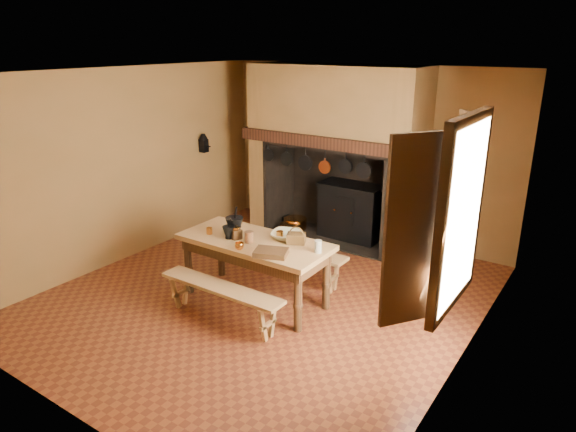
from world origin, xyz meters
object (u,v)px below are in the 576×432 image
object	(u,v)px
iron_range	(351,211)
coffee_grinder	(236,233)
bench_front	(221,295)
mixing_bowl	(286,235)
wicker_basket	(296,238)
work_table	(255,249)

from	to	relation	value
iron_range	coffee_grinder	xyz separation A→B (m)	(-0.21, -2.69, 0.41)
bench_front	mixing_bowl	world-z (taller)	mixing_bowl
mixing_bowl	wicker_basket	bearing A→B (deg)	-16.11
work_table	bench_front	bearing A→B (deg)	-90.00
work_table	wicker_basket	size ratio (longest dim) A/B	7.21
bench_front	mixing_bowl	xyz separation A→B (m)	(0.30, 0.90, 0.52)
mixing_bowl	wicker_basket	size ratio (longest dim) A/B	1.37
iron_range	mixing_bowl	distance (m)	2.40
wicker_basket	work_table	bearing A→B (deg)	176.99
bench_front	wicker_basket	world-z (taller)	wicker_basket
work_table	bench_front	size ratio (longest dim) A/B	1.16
bench_front	wicker_basket	distance (m)	1.11
work_table	wicker_basket	bearing A→B (deg)	21.79
mixing_bowl	wicker_basket	distance (m)	0.20
bench_front	wicker_basket	bearing A→B (deg)	59.98
mixing_bowl	bench_front	bearing A→B (deg)	-108.46
iron_range	coffee_grinder	world-z (taller)	iron_range
iron_range	work_table	xyz separation A→B (m)	(0.00, -2.60, 0.21)
coffee_grinder	mixing_bowl	xyz separation A→B (m)	(0.51, 0.35, -0.03)
coffee_grinder	mixing_bowl	distance (m)	0.62
bench_front	iron_range	bearing A→B (deg)	90.01
work_table	bench_front	xyz separation A→B (m)	(0.00, -0.65, -0.35)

